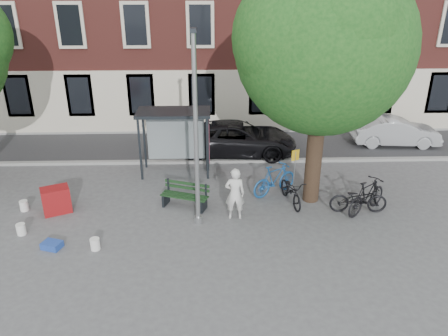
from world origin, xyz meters
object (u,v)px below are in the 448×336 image
bike_a (358,199)px  red_stand (56,200)px  notice_sign (295,163)px  car_silver (395,132)px  bike_b (275,179)px  bike_c (291,191)px  lamppost (196,143)px  bench (185,197)px  bus_shelter (184,127)px  car_dark (238,138)px  bike_d (367,196)px  painter (235,194)px

bike_a → red_stand: bike_a is taller
notice_sign → car_silver: bearing=17.0°
bike_b → red_stand: bike_b is taller
car_silver → bike_c: bearing=137.7°
lamppost → bench: 2.68m
bike_c → bike_a: bearing=-29.1°
bus_shelter → car_dark: 3.21m
bike_a → red_stand: (-10.22, 0.31, -0.06)m
car_dark → bike_d: bearing=-139.8°
bench → red_stand: size_ratio=1.92×
lamppost → bike_d: bearing=5.7°
lamppost → bike_c: bearing=21.2°
car_dark → notice_sign: bearing=-152.6°
lamppost → car_dark: 6.60m
lamppost → red_stand: 5.43m
bike_b → bike_c: size_ratio=1.06×
lamppost → bus_shelter: 4.24m
bus_shelter → painter: bus_shelter is taller
bus_shelter → car_silver: size_ratio=0.71×
bench → red_stand: (-4.34, -0.24, 0.06)m
bus_shelter → bike_c: bus_shelter is taller
lamppost → red_stand: (-4.82, 0.87, -2.33)m
painter → notice_sign: painter is taller
bike_c → car_silver: size_ratio=0.46×
lamppost → bike_c: lamppost is taller
lamppost → bus_shelter: (-0.61, 4.11, -0.87)m
red_stand → bus_shelter: bearing=37.5°
car_silver → car_dark: bearing=100.6°
red_stand → bench: bearing=3.1°
car_dark → bench: bearing=160.7°
bus_shelter → car_dark: size_ratio=0.55×
notice_sign → bike_b: bearing=150.4°
painter → bench: painter is taller
bench → bike_b: (3.24, 0.88, 0.20)m
bus_shelter → car_silver: bearing=16.2°
bench → painter: bearing=-6.2°
lamppost → bike_b: bearing=35.8°
bike_a → painter: bearing=96.7°
painter → bike_d: painter is taller
bike_a → notice_sign: (-1.96, 1.36, 0.74)m
lamppost → bike_a: size_ratio=3.17×
bus_shelter → bench: bus_shelter is taller
bus_shelter → bike_c: size_ratio=1.54×
bike_c → car_dark: size_ratio=0.35×
bike_a → bike_b: bike_b is taller
bike_b → car_dark: (-1.12, 4.07, 0.14)m
painter → bike_c: bearing=-154.0°
car_dark → car_silver: 7.57m
bench → bike_a: bearing=14.6°
bus_shelter → bike_a: (6.01, -3.55, -1.41)m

